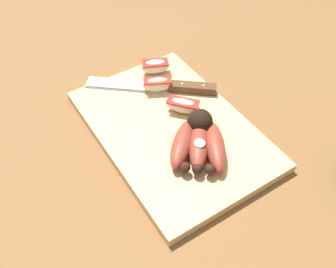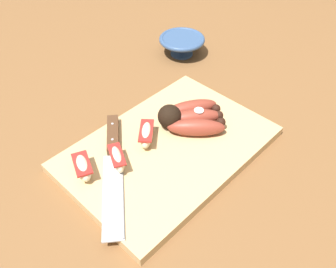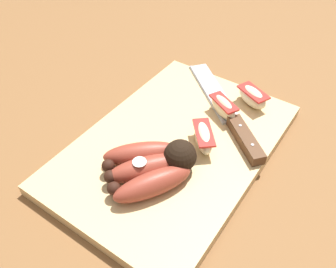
{
  "view_description": "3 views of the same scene",
  "coord_description": "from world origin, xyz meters",
  "px_view_note": "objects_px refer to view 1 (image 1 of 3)",
  "views": [
    {
      "loc": [
        0.4,
        -0.28,
        0.55
      ],
      "look_at": [
        0.01,
        -0.02,
        0.04
      ],
      "focal_mm": 39.86,
      "sensor_mm": 36.0,
      "label": 1
    },
    {
      "loc": [
        -0.37,
        -0.34,
        0.52
      ],
      "look_at": [
        -0.01,
        0.01,
        0.04
      ],
      "focal_mm": 38.23,
      "sensor_mm": 36.0,
      "label": 2
    },
    {
      "loc": [
        0.31,
        0.22,
        0.42
      ],
      "look_at": [
        0.0,
        0.0,
        0.06
      ],
      "focal_mm": 37.72,
      "sensor_mm": 36.0,
      "label": 3
    }
  ],
  "objects_px": {
    "apple_wedge_near": "(155,66)",
    "apple_wedge_middle": "(157,84)",
    "chefs_knife": "(170,87)",
    "apple_wedge_far": "(183,106)",
    "banana_bunch": "(199,141)"
  },
  "relations": [
    {
      "from": "apple_wedge_near",
      "to": "chefs_knife",
      "type": "bearing_deg",
      "value": -3.48
    },
    {
      "from": "chefs_knife",
      "to": "apple_wedge_far",
      "type": "height_order",
      "value": "apple_wedge_far"
    },
    {
      "from": "banana_bunch",
      "to": "apple_wedge_far",
      "type": "height_order",
      "value": "banana_bunch"
    },
    {
      "from": "chefs_knife",
      "to": "apple_wedge_middle",
      "type": "height_order",
      "value": "apple_wedge_middle"
    },
    {
      "from": "banana_bunch",
      "to": "chefs_knife",
      "type": "bearing_deg",
      "value": 165.06
    },
    {
      "from": "apple_wedge_middle",
      "to": "apple_wedge_far",
      "type": "height_order",
      "value": "apple_wedge_middle"
    },
    {
      "from": "chefs_knife",
      "to": "apple_wedge_far",
      "type": "xyz_separation_m",
      "value": [
        0.07,
        -0.02,
        0.01
      ]
    },
    {
      "from": "apple_wedge_near",
      "to": "banana_bunch",
      "type": "bearing_deg",
      "value": -11.79
    },
    {
      "from": "chefs_knife",
      "to": "apple_wedge_far",
      "type": "distance_m",
      "value": 0.07
    },
    {
      "from": "apple_wedge_middle",
      "to": "chefs_knife",
      "type": "bearing_deg",
      "value": 68.68
    },
    {
      "from": "apple_wedge_near",
      "to": "apple_wedge_middle",
      "type": "xyz_separation_m",
      "value": [
        0.06,
        -0.03,
        0.0
      ]
    },
    {
      "from": "chefs_knife",
      "to": "apple_wedge_near",
      "type": "distance_m",
      "value": 0.07
    },
    {
      "from": "apple_wedge_near",
      "to": "apple_wedge_far",
      "type": "distance_m",
      "value": 0.14
    },
    {
      "from": "chefs_knife",
      "to": "apple_wedge_near",
      "type": "relative_size",
      "value": 3.45
    },
    {
      "from": "banana_bunch",
      "to": "chefs_knife",
      "type": "relative_size",
      "value": 0.63
    }
  ]
}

